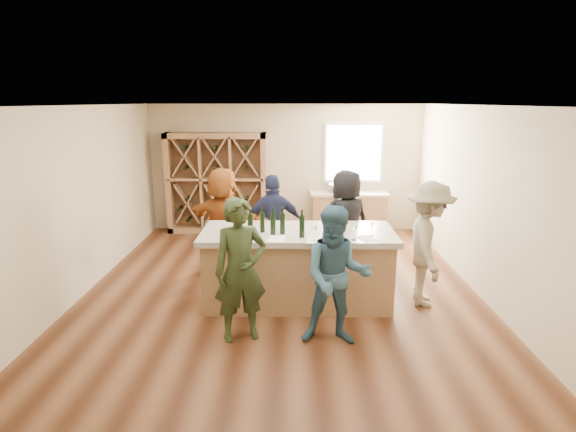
{
  "coord_description": "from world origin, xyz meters",
  "views": [
    {
      "loc": [
        0.18,
        -6.45,
        2.86
      ],
      "look_at": [
        0.1,
        0.2,
        1.15
      ],
      "focal_mm": 28.0,
      "sensor_mm": 36.0,
      "label": 1
    }
  ],
  "objects_px": {
    "sink": "(340,188)",
    "person_far_left": "(224,221)",
    "person_near_right": "(337,277)",
    "person_far_right": "(346,223)",
    "wine_bottle_b": "(250,225)",
    "person_near_left": "(241,270)",
    "wine_bottle_f": "(302,226)",
    "wine_rack": "(217,183)",
    "person_server": "(428,244)",
    "person_far_mid": "(274,226)",
    "wine_bottle_c": "(262,222)",
    "wine_bottle_a": "(239,224)",
    "wine_bottle_e": "(283,223)",
    "wine_bottle_d": "(273,224)",
    "tasting_counter_base": "(298,269)"
  },
  "relations": [
    {
      "from": "sink",
      "to": "person_far_left",
      "type": "bearing_deg",
      "value": -132.51
    },
    {
      "from": "person_near_right",
      "to": "person_far_right",
      "type": "height_order",
      "value": "person_far_right"
    },
    {
      "from": "wine_bottle_b",
      "to": "person_near_left",
      "type": "distance_m",
      "value": 0.89
    },
    {
      "from": "wine_bottle_f",
      "to": "wine_rack",
      "type": "bearing_deg",
      "value": 114.53
    },
    {
      "from": "person_server",
      "to": "person_far_mid",
      "type": "height_order",
      "value": "person_server"
    },
    {
      "from": "wine_bottle_b",
      "to": "wine_bottle_c",
      "type": "bearing_deg",
      "value": 45.18
    },
    {
      "from": "person_server",
      "to": "wine_bottle_f",
      "type": "distance_m",
      "value": 1.84
    },
    {
      "from": "sink",
      "to": "person_near_right",
      "type": "bearing_deg",
      "value": -96.11
    },
    {
      "from": "person_far_right",
      "to": "wine_bottle_f",
      "type": "xyz_separation_m",
      "value": [
        -0.76,
        -1.46,
        0.34
      ]
    },
    {
      "from": "wine_rack",
      "to": "person_near_left",
      "type": "height_order",
      "value": "wine_rack"
    },
    {
      "from": "wine_bottle_b",
      "to": "person_far_left",
      "type": "relative_size",
      "value": 0.16
    },
    {
      "from": "wine_bottle_b",
      "to": "person_near_right",
      "type": "xyz_separation_m",
      "value": [
        1.1,
        -0.92,
        -0.38
      ]
    },
    {
      "from": "person_far_right",
      "to": "wine_bottle_a",
      "type": "bearing_deg",
      "value": 15.01
    },
    {
      "from": "wine_bottle_b",
      "to": "wine_bottle_c",
      "type": "xyz_separation_m",
      "value": [
        0.15,
        0.15,
        -0.01
      ]
    },
    {
      "from": "wine_bottle_a",
      "to": "person_near_left",
      "type": "height_order",
      "value": "person_near_left"
    },
    {
      "from": "sink",
      "to": "wine_bottle_b",
      "type": "distance_m",
      "value": 4.12
    },
    {
      "from": "person_near_right",
      "to": "person_far_mid",
      "type": "distance_m",
      "value": 2.35
    },
    {
      "from": "person_near_right",
      "to": "person_far_left",
      "type": "xyz_separation_m",
      "value": [
        -1.68,
        2.32,
        0.05
      ]
    },
    {
      "from": "wine_bottle_c",
      "to": "person_server",
      "type": "distance_m",
      "value": 2.36
    },
    {
      "from": "wine_bottle_e",
      "to": "wine_bottle_f",
      "type": "bearing_deg",
      "value": -31.81
    },
    {
      "from": "wine_bottle_e",
      "to": "person_server",
      "type": "relative_size",
      "value": 0.16
    },
    {
      "from": "wine_bottle_e",
      "to": "person_server",
      "type": "xyz_separation_m",
      "value": [
        2.05,
        0.1,
        -0.33
      ]
    },
    {
      "from": "wine_bottle_f",
      "to": "wine_bottle_d",
      "type": "bearing_deg",
      "value": 163.51
    },
    {
      "from": "wine_bottle_b",
      "to": "person_near_left",
      "type": "bearing_deg",
      "value": -93.31
    },
    {
      "from": "tasting_counter_base",
      "to": "wine_bottle_a",
      "type": "distance_m",
      "value": 1.11
    },
    {
      "from": "sink",
      "to": "wine_bottle_c",
      "type": "relative_size",
      "value": 1.96
    },
    {
      "from": "person_near_right",
      "to": "person_server",
      "type": "bearing_deg",
      "value": 40.43
    },
    {
      "from": "person_near_left",
      "to": "wine_bottle_d",
      "type": "bearing_deg",
      "value": 48.78
    },
    {
      "from": "wine_bottle_c",
      "to": "person_near_left",
      "type": "distance_m",
      "value": 1.05
    },
    {
      "from": "wine_bottle_a",
      "to": "person_far_right",
      "type": "xyz_separation_m",
      "value": [
        1.63,
        1.35,
        -0.34
      ]
    },
    {
      "from": "person_far_mid",
      "to": "wine_bottle_e",
      "type": "bearing_deg",
      "value": 85.88
    },
    {
      "from": "person_near_left",
      "to": "wine_bottle_f",
      "type": "height_order",
      "value": "person_near_left"
    },
    {
      "from": "wine_bottle_e",
      "to": "person_far_left",
      "type": "bearing_deg",
      "value": 127.76
    },
    {
      "from": "sink",
      "to": "wine_bottle_e",
      "type": "bearing_deg",
      "value": -107.48
    },
    {
      "from": "person_far_mid",
      "to": "wine_bottle_f",
      "type": "xyz_separation_m",
      "value": [
        0.44,
        -1.36,
        0.37
      ]
    },
    {
      "from": "person_far_mid",
      "to": "wine_bottle_a",
      "type": "bearing_deg",
      "value": 58.65
    },
    {
      "from": "wine_bottle_c",
      "to": "person_near_left",
      "type": "height_order",
      "value": "person_near_left"
    },
    {
      "from": "wine_rack",
      "to": "wine_bottle_f",
      "type": "distance_m",
      "value": 4.33
    },
    {
      "from": "tasting_counter_base",
      "to": "person_far_mid",
      "type": "distance_m",
      "value": 1.18
    },
    {
      "from": "wine_rack",
      "to": "person_near_right",
      "type": "relative_size",
      "value": 1.29
    },
    {
      "from": "wine_rack",
      "to": "wine_bottle_a",
      "type": "distance_m",
      "value": 3.94
    },
    {
      "from": "wine_bottle_c",
      "to": "wine_bottle_a",
      "type": "bearing_deg",
      "value": -158.77
    },
    {
      "from": "wine_rack",
      "to": "person_far_mid",
      "type": "xyz_separation_m",
      "value": [
        1.36,
        -2.58,
        -0.24
      ]
    },
    {
      "from": "wine_bottle_d",
      "to": "person_server",
      "type": "bearing_deg",
      "value": 3.88
    },
    {
      "from": "person_near_right",
      "to": "wine_bottle_f",
      "type": "distance_m",
      "value": 1.0
    },
    {
      "from": "person_near_left",
      "to": "wine_bottle_a",
      "type": "bearing_deg",
      "value": 78.93
    },
    {
      "from": "tasting_counter_base",
      "to": "person_near_left",
      "type": "relative_size",
      "value": 1.47
    },
    {
      "from": "wine_bottle_d",
      "to": "wine_bottle_f",
      "type": "xyz_separation_m",
      "value": [
        0.39,
        -0.12,
        0.0
      ]
    },
    {
      "from": "wine_bottle_b",
      "to": "person_near_right",
      "type": "relative_size",
      "value": 0.17
    },
    {
      "from": "wine_bottle_c",
      "to": "person_far_left",
      "type": "relative_size",
      "value": 0.15
    }
  ]
}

